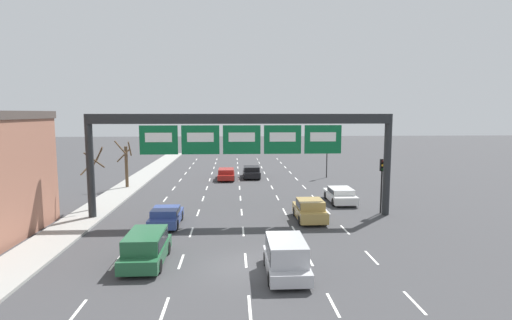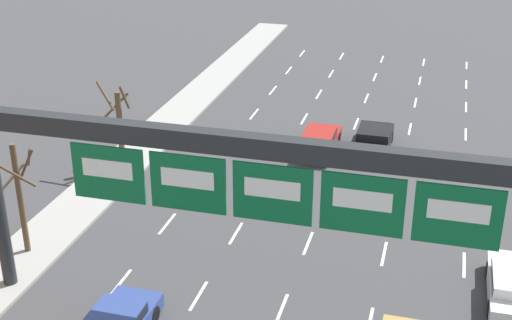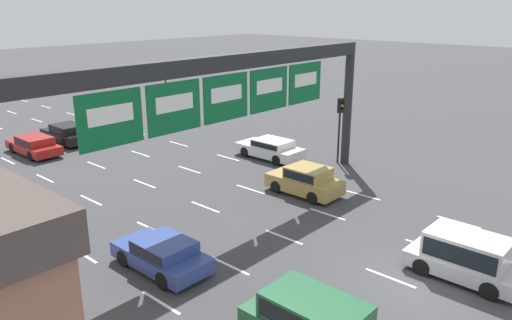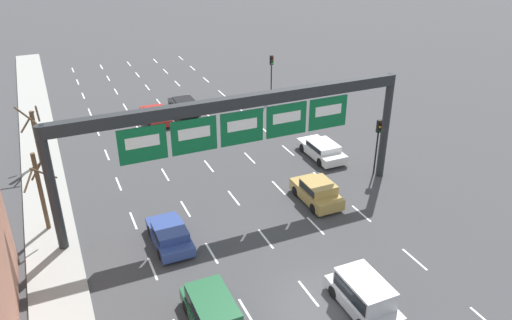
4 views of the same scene
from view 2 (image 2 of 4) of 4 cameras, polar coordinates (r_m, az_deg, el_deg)
name	(u,v)px [view 2 (image 2 of 4)]	position (r m, az deg, el deg)	size (l,w,h in m)	color
lane_dashes	(296,274)	(29.34, 3.20, -9.07)	(13.32, 67.00, 0.01)	white
sign_gantry	(275,180)	(23.14, 1.51, -1.65)	(21.93, 0.70, 7.47)	#232628
car_black	(374,138)	(40.94, 9.41, 1.79)	(1.94, 4.32, 1.36)	black
car_red	(319,140)	(40.32, 5.10, 1.59)	(1.88, 4.58, 1.25)	maroon
tree_bare_closest	(20,192)	(30.82, -18.33, -2.46)	(1.93, 1.93, 4.91)	brown
tree_bare_second	(119,123)	(38.23, -10.90, 2.94)	(1.54, 2.08, 4.67)	brown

